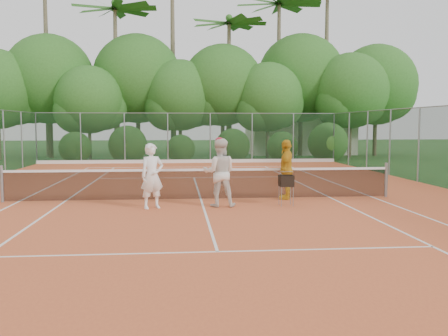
# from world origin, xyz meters

# --- Properties ---
(ground) EXTENTS (120.00, 120.00, 0.00)m
(ground) POSITION_xyz_m (0.00, 0.00, 0.00)
(ground) COLOR #214B1B
(ground) RESTS_ON ground
(clay_court) EXTENTS (18.00, 36.00, 0.02)m
(clay_court) POSITION_xyz_m (0.00, 0.00, 0.01)
(clay_court) COLOR #D15D30
(clay_court) RESTS_ON ground
(club_building) EXTENTS (8.00, 5.00, 3.00)m
(club_building) POSITION_xyz_m (9.00, 24.00, 1.50)
(club_building) COLOR beige
(club_building) RESTS_ON ground
(tennis_net) EXTENTS (11.97, 0.10, 1.10)m
(tennis_net) POSITION_xyz_m (0.00, 0.00, 0.53)
(tennis_net) COLOR gray
(tennis_net) RESTS_ON clay_court
(player_white) EXTENTS (0.78, 0.67, 1.80)m
(player_white) POSITION_xyz_m (-1.41, -1.52, 0.92)
(player_white) COLOR white
(player_white) RESTS_ON clay_court
(player_center_grp) EXTENTS (0.99, 0.79, 1.96)m
(player_center_grp) POSITION_xyz_m (0.46, -1.35, 0.99)
(player_center_grp) COLOR silver
(player_center_grp) RESTS_ON clay_court
(player_yellow) EXTENTS (0.78, 1.18, 1.86)m
(player_yellow) POSITION_xyz_m (2.65, -0.15, 0.95)
(player_yellow) COLOR gold
(player_yellow) RESTS_ON clay_court
(ball_hopper) EXTENTS (0.38, 0.38, 0.87)m
(ball_hopper) POSITION_xyz_m (2.38, -1.36, 0.71)
(ball_hopper) COLOR gray
(ball_hopper) RESTS_ON clay_court
(stray_ball_a) EXTENTS (0.07, 0.07, 0.07)m
(stray_ball_a) POSITION_xyz_m (1.39, 11.54, 0.05)
(stray_ball_a) COLOR yellow
(stray_ball_a) RESTS_ON clay_court
(stray_ball_b) EXTENTS (0.07, 0.07, 0.07)m
(stray_ball_b) POSITION_xyz_m (1.64, 11.59, 0.05)
(stray_ball_b) COLOR #CDDB33
(stray_ball_b) RESTS_ON clay_court
(stray_ball_c) EXTENTS (0.07, 0.07, 0.07)m
(stray_ball_c) POSITION_xyz_m (1.03, 9.15, 0.05)
(stray_ball_c) COLOR #C8E936
(stray_ball_c) RESTS_ON clay_court
(court_markings) EXTENTS (11.03, 23.83, 0.01)m
(court_markings) POSITION_xyz_m (0.00, 0.00, 0.02)
(court_markings) COLOR white
(court_markings) RESTS_ON clay_court
(fence_back) EXTENTS (18.07, 0.07, 3.00)m
(fence_back) POSITION_xyz_m (0.00, 15.00, 1.52)
(fence_back) COLOR #19381E
(fence_back) RESTS_ON clay_court
(tropical_treeline) EXTENTS (32.10, 8.49, 15.03)m
(tropical_treeline) POSITION_xyz_m (1.43, 20.22, 5.11)
(tropical_treeline) COLOR brown
(tropical_treeline) RESTS_ON ground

